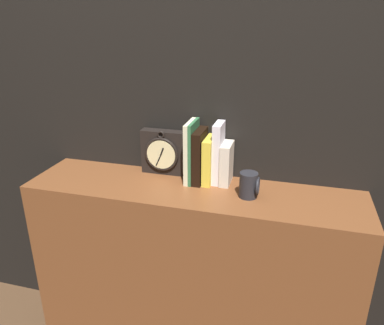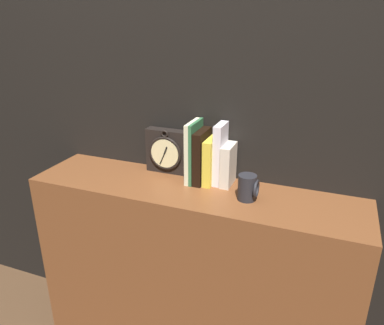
% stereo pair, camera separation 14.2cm
% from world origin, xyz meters
% --- Properties ---
extents(wall_back, '(6.00, 0.05, 2.60)m').
position_xyz_m(wall_back, '(0.00, 0.19, 1.30)').
color(wall_back, black).
rests_on(wall_back, ground_plane).
extents(bookshelf, '(1.39, 0.34, 0.89)m').
position_xyz_m(bookshelf, '(0.00, 0.00, 0.44)').
color(bookshelf, brown).
rests_on(bookshelf, ground_plane).
extents(clock, '(0.20, 0.07, 0.20)m').
position_xyz_m(clock, '(-0.17, 0.13, 0.99)').
color(clock, black).
rests_on(clock, bookshelf).
extents(book_slot0_cream, '(0.02, 0.14, 0.26)m').
position_xyz_m(book_slot0_cream, '(-0.03, 0.09, 1.02)').
color(book_slot0_cream, beige).
rests_on(book_slot0_cream, bookshelf).
extents(book_slot1_green, '(0.01, 0.14, 0.26)m').
position_xyz_m(book_slot1_green, '(-0.02, 0.09, 1.02)').
color(book_slot1_green, '#306A40').
rests_on(book_slot1_green, bookshelf).
extents(book_slot2_black, '(0.04, 0.14, 0.22)m').
position_xyz_m(book_slot2_black, '(0.01, 0.09, 1.00)').
color(book_slot2_black, black).
rests_on(book_slot2_black, bookshelf).
extents(book_slot3_yellow, '(0.04, 0.13, 0.19)m').
position_xyz_m(book_slot3_yellow, '(0.05, 0.09, 0.99)').
color(book_slot3_yellow, yellow).
rests_on(book_slot3_yellow, bookshelf).
extents(book_slot4_white, '(0.03, 0.11, 0.26)m').
position_xyz_m(book_slot4_white, '(0.08, 0.10, 1.02)').
color(book_slot4_white, silver).
rests_on(book_slot4_white, bookshelf).
extents(book_slot5_cream, '(0.04, 0.12, 0.17)m').
position_xyz_m(book_slot5_cream, '(0.12, 0.10, 0.98)').
color(book_slot5_cream, beige).
rests_on(book_slot5_cream, bookshelf).
extents(mug, '(0.08, 0.07, 0.10)m').
position_xyz_m(mug, '(0.23, -0.01, 0.94)').
color(mug, '#232328').
rests_on(mug, bookshelf).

